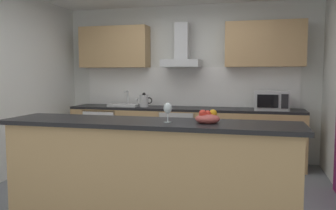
# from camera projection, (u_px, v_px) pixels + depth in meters

# --- Properties ---
(ground) EXTENTS (5.29, 4.89, 0.02)m
(ground) POSITION_uv_depth(u_px,v_px,m) (156.00, 195.00, 4.19)
(ground) COLOR slate
(wall_back) EXTENTS (5.29, 0.12, 2.60)m
(wall_back) POSITION_uv_depth(u_px,v_px,m) (188.00, 83.00, 6.01)
(wall_back) COLOR silver
(wall_back) RESTS_ON ground
(backsplash_tile) EXTENTS (3.65, 0.02, 0.66)m
(backsplash_tile) POSITION_uv_depth(u_px,v_px,m) (187.00, 87.00, 5.95)
(backsplash_tile) COLOR white
(counter_back) EXTENTS (3.77, 0.60, 0.90)m
(counter_back) POSITION_uv_depth(u_px,v_px,m) (183.00, 135.00, 5.72)
(counter_back) COLOR tan
(counter_back) RESTS_ON ground
(counter_island) EXTENTS (2.80, 0.64, 1.01)m
(counter_island) POSITION_uv_depth(u_px,v_px,m) (148.00, 173.00, 3.28)
(counter_island) COLOR tan
(counter_island) RESTS_ON ground
(upper_cabinets) EXTENTS (3.72, 0.32, 0.70)m
(upper_cabinets) POSITION_uv_depth(u_px,v_px,m) (186.00, 46.00, 5.74)
(upper_cabinets) COLOR tan
(oven) EXTENTS (0.60, 0.62, 0.80)m
(oven) POSITION_uv_depth(u_px,v_px,m) (180.00, 134.00, 5.71)
(oven) COLOR slate
(oven) RESTS_ON ground
(refrigerator) EXTENTS (0.58, 0.60, 0.85)m
(refrigerator) POSITION_uv_depth(u_px,v_px,m) (106.00, 133.00, 6.03)
(refrigerator) COLOR white
(refrigerator) RESTS_ON ground
(microwave) EXTENTS (0.50, 0.38, 0.30)m
(microwave) POSITION_uv_depth(u_px,v_px,m) (271.00, 100.00, 5.28)
(microwave) COLOR #B7BABC
(microwave) RESTS_ON counter_back
(sink) EXTENTS (0.50, 0.40, 0.26)m
(sink) POSITION_uv_depth(u_px,v_px,m) (125.00, 105.00, 5.91)
(sink) COLOR silver
(sink) RESTS_ON counter_back
(kettle) EXTENTS (0.29, 0.15, 0.24)m
(kettle) POSITION_uv_depth(u_px,v_px,m) (144.00, 101.00, 5.78)
(kettle) COLOR #B7BABC
(kettle) RESTS_ON counter_back
(range_hood) EXTENTS (0.62, 0.45, 0.72)m
(range_hood) POSITION_uv_depth(u_px,v_px,m) (182.00, 53.00, 5.72)
(range_hood) COLOR #B7BABC
(wine_glass) EXTENTS (0.08, 0.08, 0.18)m
(wine_glass) POSITION_uv_depth(u_px,v_px,m) (168.00, 109.00, 3.12)
(wine_glass) COLOR silver
(wine_glass) RESTS_ON counter_island
(fruit_bowl) EXTENTS (0.22, 0.22, 0.13)m
(fruit_bowl) POSITION_uv_depth(u_px,v_px,m) (208.00, 118.00, 3.11)
(fruit_bowl) COLOR #B24C47
(fruit_bowl) RESTS_ON counter_island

